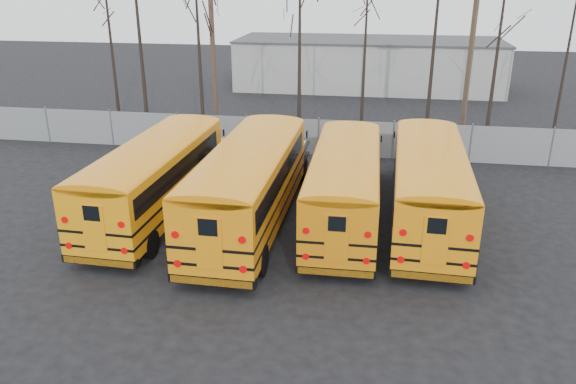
% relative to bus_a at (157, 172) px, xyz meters
% --- Properties ---
extents(ground, '(120.00, 120.00, 0.00)m').
position_rel_bus_a_xyz_m(ground, '(5.55, -2.84, -1.88)').
color(ground, black).
rests_on(ground, ground).
extents(fence, '(40.00, 0.04, 2.00)m').
position_rel_bus_a_xyz_m(fence, '(5.55, 9.16, -0.88)').
color(fence, gray).
rests_on(fence, ground).
extents(distant_building, '(22.00, 8.00, 4.00)m').
position_rel_bus_a_xyz_m(distant_building, '(7.55, 29.16, 0.12)').
color(distant_building, '#A4A49F').
rests_on(distant_building, ground).
extents(bus_a, '(2.95, 11.54, 3.21)m').
position_rel_bus_a_xyz_m(bus_a, '(0.00, 0.00, 0.00)').
color(bus_a, black).
rests_on(bus_a, ground).
extents(bus_b, '(2.91, 12.14, 3.39)m').
position_rel_bus_a_xyz_m(bus_b, '(3.96, -0.39, 0.10)').
color(bus_b, black).
rests_on(bus_b, ground).
extents(bus_c, '(2.70, 11.19, 3.12)m').
position_rel_bus_a_xyz_m(bus_c, '(7.57, 0.46, -0.05)').
color(bus_c, black).
rests_on(bus_c, ground).
extents(bus_d, '(2.97, 11.61, 3.23)m').
position_rel_bus_a_xyz_m(bus_d, '(10.78, 0.81, 0.01)').
color(bus_d, black).
rests_on(bus_d, ground).
extents(utility_pole_left, '(1.66, 0.29, 9.30)m').
position_rel_bus_a_xyz_m(utility_pole_left, '(-1.21, 12.59, 2.90)').
color(utility_pole_left, '#473328').
rests_on(utility_pole_left, ground).
extents(utility_pole_right, '(1.80, 0.31, 10.12)m').
position_rel_bus_a_xyz_m(utility_pole_right, '(13.65, 13.47, 3.32)').
color(utility_pole_right, brown).
rests_on(utility_pole_right, ground).
extents(tree_0, '(0.26, 0.26, 10.54)m').
position_rel_bus_a_xyz_m(tree_0, '(-8.31, 14.01, 3.39)').
color(tree_0, black).
rests_on(tree_0, ground).
extents(tree_1, '(0.26, 0.26, 12.51)m').
position_rel_bus_a_xyz_m(tree_1, '(-5.01, 10.94, 4.37)').
color(tree_1, black).
rests_on(tree_1, ground).
extents(tree_2, '(0.26, 0.26, 10.60)m').
position_rel_bus_a_xyz_m(tree_2, '(-1.43, 10.67, 3.42)').
color(tree_2, black).
rests_on(tree_2, ground).
extents(tree_3, '(0.26, 0.26, 10.93)m').
position_rel_bus_a_xyz_m(tree_3, '(4.04, 12.15, 3.58)').
color(tree_3, black).
rests_on(tree_3, ground).
extents(tree_4, '(0.26, 0.26, 10.83)m').
position_rel_bus_a_xyz_m(tree_4, '(7.69, 13.78, 3.54)').
color(tree_4, black).
rests_on(tree_4, ground).
extents(tree_5, '(0.26, 0.26, 12.77)m').
position_rel_bus_a_xyz_m(tree_5, '(11.60, 13.61, 4.51)').
color(tree_5, black).
rests_on(tree_5, ground).
extents(tree_6, '(0.26, 0.26, 10.14)m').
position_rel_bus_a_xyz_m(tree_6, '(14.57, 10.76, 3.19)').
color(tree_6, black).
rests_on(tree_6, ground).
extents(tree_7, '(0.26, 0.26, 11.19)m').
position_rel_bus_a_xyz_m(tree_7, '(19.09, 14.43, 3.72)').
color(tree_7, black).
rests_on(tree_7, ground).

